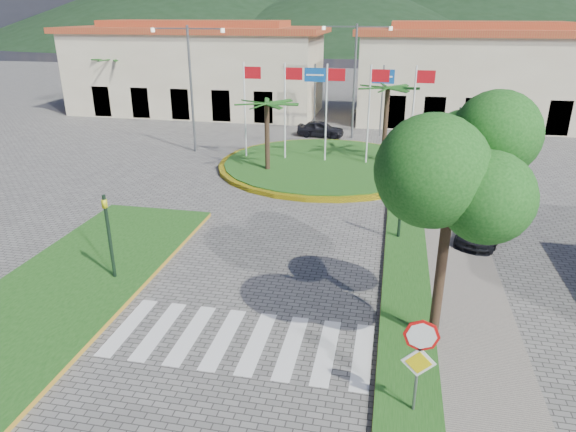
% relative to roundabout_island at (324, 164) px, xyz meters
% --- Properties ---
extents(sidewalk_right, '(4.00, 28.00, 0.15)m').
position_rel_roundabout_island_xyz_m(sidewalk_right, '(6.00, -20.00, -0.09)').
color(sidewalk_right, gray).
rests_on(sidewalk_right, ground).
extents(verge_right, '(1.60, 28.00, 0.18)m').
position_rel_roundabout_island_xyz_m(verge_right, '(4.80, -20.00, -0.08)').
color(verge_right, '#1A4B15').
rests_on(verge_right, ground).
extents(median_left, '(5.00, 14.00, 0.18)m').
position_rel_roundabout_island_xyz_m(median_left, '(-6.50, -16.00, -0.08)').
color(median_left, '#1A4B15').
rests_on(median_left, ground).
extents(crosswalk, '(8.00, 3.00, 0.01)m').
position_rel_roundabout_island_xyz_m(crosswalk, '(-0.00, -18.00, -0.16)').
color(crosswalk, silver).
rests_on(crosswalk, ground).
extents(roundabout_island, '(12.70, 12.70, 6.00)m').
position_rel_roundabout_island_xyz_m(roundabout_island, '(0.00, 0.00, 0.00)').
color(roundabout_island, yellow).
rests_on(roundabout_island, ground).
extents(stop_sign, '(0.80, 0.11, 2.65)m').
position_rel_roundabout_island_xyz_m(stop_sign, '(4.90, -20.04, 1.62)').
color(stop_sign, slate).
rests_on(stop_sign, ground).
extents(deciduous_tree, '(3.60, 3.60, 6.80)m').
position_rel_roundabout_island_xyz_m(deciduous_tree, '(5.50, -17.00, 5.01)').
color(deciduous_tree, black).
rests_on(deciduous_tree, ground).
extents(traffic_light_left, '(0.15, 0.18, 3.20)m').
position_rel_roundabout_island_xyz_m(traffic_light_left, '(-5.20, -15.50, 1.77)').
color(traffic_light_left, black).
rests_on(traffic_light_left, ground).
extents(traffic_light_right, '(0.15, 0.18, 3.20)m').
position_rel_roundabout_island_xyz_m(traffic_light_right, '(4.50, -10.00, 1.77)').
color(traffic_light_right, black).
rests_on(traffic_light_right, ground).
extents(traffic_light_far, '(0.18, 0.15, 3.20)m').
position_rel_roundabout_island_xyz_m(traffic_light_far, '(8.00, 4.00, 1.77)').
color(traffic_light_far, black).
rests_on(traffic_light_far, ground).
extents(direction_sign_west, '(1.60, 0.14, 5.20)m').
position_rel_roundabout_island_xyz_m(direction_sign_west, '(-2.00, 8.97, 3.36)').
color(direction_sign_west, slate).
rests_on(direction_sign_west, ground).
extents(direction_sign_east, '(1.60, 0.14, 5.20)m').
position_rel_roundabout_island_xyz_m(direction_sign_east, '(3.00, 8.97, 3.36)').
color(direction_sign_east, slate).
rests_on(direction_sign_east, ground).
extents(street_lamp_centre, '(4.80, 0.16, 8.00)m').
position_rel_roundabout_island_xyz_m(street_lamp_centre, '(1.00, 8.00, 4.33)').
color(street_lamp_centre, slate).
rests_on(street_lamp_centre, ground).
extents(street_lamp_west, '(4.80, 0.16, 8.00)m').
position_rel_roundabout_island_xyz_m(street_lamp_west, '(-9.00, 2.00, 4.33)').
color(street_lamp_west, slate).
rests_on(street_lamp_west, ground).
extents(building_left, '(23.32, 9.54, 8.05)m').
position_rel_roundabout_island_xyz_m(building_left, '(-14.00, 16.00, 3.73)').
color(building_left, beige).
rests_on(building_left, ground).
extents(building_right, '(19.08, 9.54, 8.05)m').
position_rel_roundabout_island_xyz_m(building_right, '(10.00, 16.00, 3.73)').
color(building_right, beige).
rests_on(building_right, ground).
extents(hill_far_west, '(140.00, 140.00, 22.00)m').
position_rel_roundabout_island_xyz_m(hill_far_west, '(-55.00, 118.00, 10.83)').
color(hill_far_west, black).
rests_on(hill_far_west, ground).
extents(hill_near_back, '(110.00, 110.00, 16.00)m').
position_rel_roundabout_island_xyz_m(hill_near_back, '(-10.00, 108.00, 7.83)').
color(hill_near_back, black).
rests_on(hill_near_back, ground).
extents(white_van, '(4.95, 2.85, 1.30)m').
position_rel_roundabout_island_xyz_m(white_van, '(-8.93, 13.78, 0.48)').
color(white_van, silver).
rests_on(white_van, ground).
extents(car_dark_a, '(3.60, 1.69, 1.19)m').
position_rel_roundabout_island_xyz_m(car_dark_a, '(-1.35, 8.00, 0.43)').
color(car_dark_a, black).
rests_on(car_dark_a, ground).
extents(car_dark_b, '(3.85, 1.65, 1.23)m').
position_rel_roundabout_island_xyz_m(car_dark_b, '(2.40, 14.59, 0.45)').
color(car_dark_b, black).
rests_on(car_dark_b, ground).
extents(car_side_right, '(2.86, 3.99, 1.07)m').
position_rel_roundabout_island_xyz_m(car_side_right, '(7.90, -9.40, 0.37)').
color(car_side_right, black).
rests_on(car_side_right, ground).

